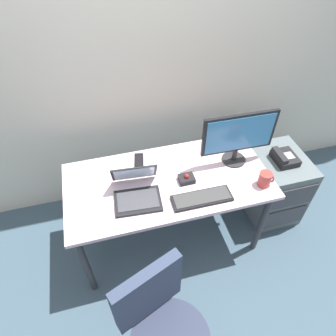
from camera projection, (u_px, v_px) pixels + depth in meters
name	position (u px, v px, depth m)	size (l,w,h in m)	color
ground_plane	(168.00, 235.00, 2.69)	(8.00, 8.00, 0.00)	#394D5B
back_wall	(142.00, 47.00, 2.18)	(6.00, 0.10, 2.80)	beige
desk	(168.00, 187.00, 2.23)	(1.47, 0.72, 0.73)	silver
file_cabinet	(273.00, 185.00, 2.69)	(0.42, 0.53, 0.63)	#535E61
desk_phone	(284.00, 158.00, 2.43)	(0.17, 0.20, 0.09)	black
office_chair	(164.00, 334.00, 1.72)	(0.53, 0.55, 0.96)	black
monitor_main	(239.00, 136.00, 2.15)	(0.55, 0.18, 0.42)	#262628
keyboard	(202.00, 198.00, 2.04)	(0.41, 0.14, 0.03)	black
laptop	(137.00, 191.00, 2.04)	(0.34, 0.35, 0.22)	black
trackball_mouse	(187.00, 179.00, 2.15)	(0.11, 0.09, 0.07)	black
coffee_mug	(265.00, 179.00, 2.10)	(0.10, 0.09, 0.11)	#9A342E
cell_phone	(139.00, 160.00, 2.31)	(0.07, 0.14, 0.01)	black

